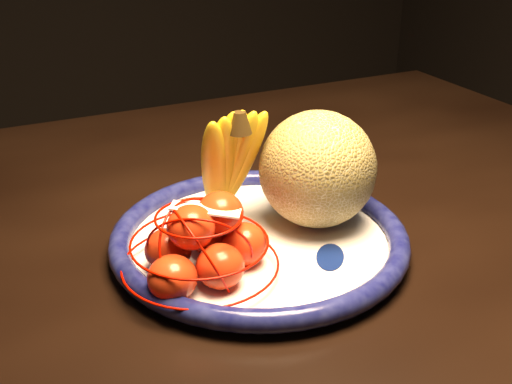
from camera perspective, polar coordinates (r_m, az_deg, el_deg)
name	(u,v)px	position (r m, az deg, el deg)	size (l,w,h in m)	color
dining_table	(150,291)	(0.84, -9.44, -8.71)	(1.63, 1.04, 0.79)	black
fruit_bowl	(259,239)	(0.75, 0.29, -4.21)	(0.35, 0.35, 0.03)	white
cantaloupe	(317,169)	(0.76, 5.49, 2.04)	(0.14, 0.14, 0.14)	olive
banana_bunch	(227,160)	(0.75, -2.57, 2.87)	(0.11, 0.10, 0.16)	yellow
mandarin_bag	(203,245)	(0.67, -4.72, -4.75)	(0.20, 0.20, 0.10)	#FF3915
price_tag	(206,209)	(0.66, -4.51, -1.56)	(0.07, 0.03, 0.00)	white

